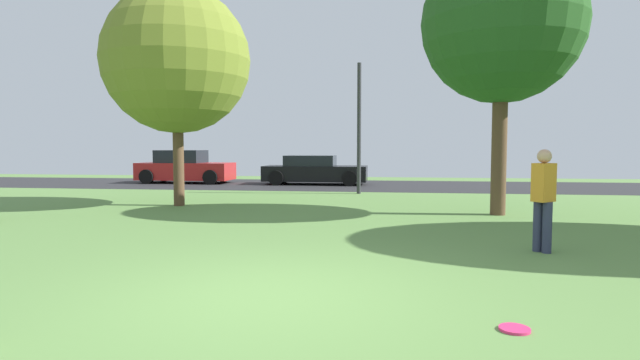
{
  "coord_description": "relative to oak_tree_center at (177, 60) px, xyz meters",
  "views": [
    {
      "loc": [
        1.31,
        -5.15,
        1.61
      ],
      "look_at": [
        0.0,
        4.28,
        0.99
      ],
      "focal_mm": 28.1,
      "sensor_mm": 36.0,
      "label": 1
    }
  ],
  "objects": [
    {
      "name": "road_strip",
      "position": [
        4.45,
        8.04,
        -3.97
      ],
      "size": [
        44.0,
        6.4,
        0.01
      ],
      "primitive_type": "cube",
      "color": "#28282B",
      "rests_on": "ground_plane"
    },
    {
      "name": "street_lamp_post",
      "position": [
        4.71,
        4.24,
        -1.72
      ],
      "size": [
        0.14,
        0.14,
        4.5
      ],
      "primitive_type": "cylinder",
      "color": "#2D2D33",
      "rests_on": "ground_plane"
    },
    {
      "name": "parked_car_black",
      "position": [
        2.53,
        8.34,
        -3.38
      ],
      "size": [
        4.44,
        1.94,
        1.26
      ],
      "color": "black",
      "rests_on": "ground_plane"
    },
    {
      "name": "frisbee_disc",
      "position": [
        6.87,
        -8.61,
        -3.96
      ],
      "size": [
        0.27,
        0.27,
        0.03
      ],
      "primitive_type": "cylinder",
      "color": "#EA2D6B",
      "rests_on": "ground_plane"
    },
    {
      "name": "ground_plane",
      "position": [
        4.45,
        -7.96,
        -3.97
      ],
      "size": [
        44.0,
        44.0,
        0.0
      ],
      "primitive_type": "plane",
      "color": "#5B8442"
    },
    {
      "name": "parked_car_red",
      "position": [
        -3.4,
        8.41,
        -3.3
      ],
      "size": [
        4.17,
        1.93,
        1.48
      ],
      "color": "#B21E1E",
      "rests_on": "ground_plane"
    },
    {
      "name": "oak_tree_right",
      "position": [
        8.34,
        -0.76,
        0.52
      ],
      "size": [
        3.74,
        3.74,
        6.38
      ],
      "color": "brown",
      "rests_on": "ground_plane"
    },
    {
      "name": "oak_tree_center",
      "position": [
        0.0,
        0.0,
        0.0
      ],
      "size": [
        3.98,
        3.98,
        5.97
      ],
      "color": "brown",
      "rests_on": "ground_plane"
    },
    {
      "name": "person_thrower",
      "position": [
        8.1,
        -5.11,
        -3.1
      ],
      "size": [
        0.39,
        0.37,
        1.58
      ],
      "rotation": [
        0.0,
        0.0,
        -2.45
      ],
      "color": "#2D334C",
      "rests_on": "ground_plane"
    }
  ]
}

